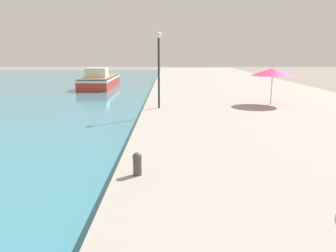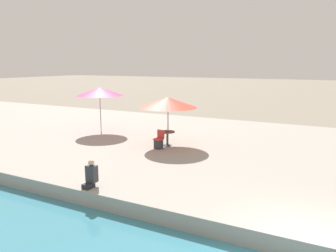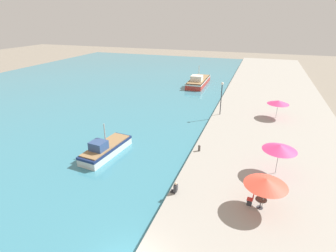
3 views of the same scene
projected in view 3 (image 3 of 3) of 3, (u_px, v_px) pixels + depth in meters
The scene contains 12 objects.
water_basin at pixel (91, 83), 55.37m from camera, with size 56.00×90.00×0.04m.
quay_promenade at pixel (272, 99), 44.28m from camera, with size 16.00×90.00×0.56m.
fishing_boat_near at pixel (106, 149), 26.73m from camera, with size 2.74×6.54×3.37m.
fishing_boat_mid at pixel (198, 81), 53.79m from camera, with size 3.33×10.30×4.00m.
cafe_umbrella_pink at pixel (266, 182), 17.86m from camera, with size 2.98×2.98×2.48m.
cafe_umbrella_white at pixel (280, 148), 21.94m from camera, with size 2.84×2.84×2.74m.
cafe_umbrella_striped at pixel (278, 102), 34.59m from camera, with size 2.78×2.78×2.39m.
cafe_table at pixel (261, 202), 18.54m from camera, with size 0.80×0.80×0.74m.
cafe_chair_left at pixel (250, 201), 18.91m from camera, with size 0.48×0.45×0.91m.
person_at_quay at pixel (175, 188), 20.19m from camera, with size 0.51×0.36×0.95m.
mooring_bollard at pixel (199, 148), 26.50m from camera, with size 0.26×0.26×0.65m.
lamppost at pixel (222, 93), 35.28m from camera, with size 0.36×0.36×4.56m.
Camera 3 is at (5.49, -9.02, 13.24)m, focal length 28.00 mm.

